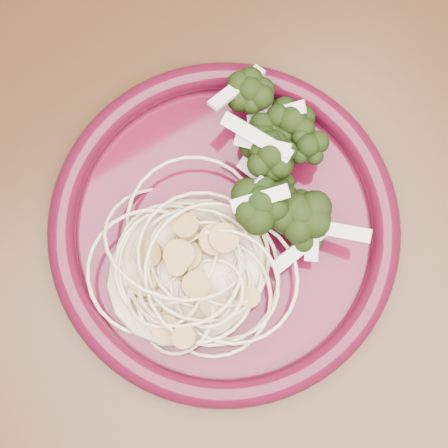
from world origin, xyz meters
TOP-DOWN VIEW (x-y plane):
  - dining_table at (0.00, 0.00)m, footprint 1.20×0.80m
  - dinner_plate at (-0.09, -0.02)m, footprint 0.35×0.35m
  - spaghetti_pile at (-0.13, -0.03)m, footprint 0.16×0.15m
  - scallop_cluster at (-0.13, -0.03)m, footprint 0.14×0.14m
  - broccoli_pile at (-0.04, -0.00)m, footprint 0.12×0.15m
  - onion_garnish at (-0.04, -0.00)m, footprint 0.08×0.10m

SIDE VIEW (x-z plane):
  - dining_table at x=0.00m, z-range 0.28..1.03m
  - dinner_plate at x=-0.09m, z-range 0.75..0.77m
  - spaghetti_pile at x=-0.13m, z-range 0.76..0.78m
  - broccoli_pile at x=-0.04m, z-range 0.76..0.80m
  - scallop_cluster at x=-0.13m, z-range 0.78..0.82m
  - onion_garnish at x=-0.04m, z-range 0.78..0.83m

